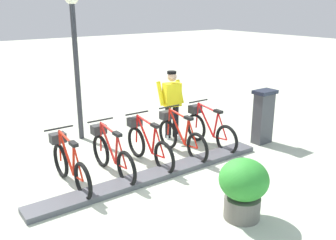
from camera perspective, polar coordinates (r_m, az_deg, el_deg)
The scene contains 11 objects.
ground_plane at distance 7.26m, azimuth -1.83°, elevation -8.68°, with size 60.00×60.00×0.00m, color #AAAF9A.
dock_rail_base at distance 7.23m, azimuth -1.84°, elevation -8.32°, with size 0.44×5.00×0.10m, color #47474C.
payment_kiosk at distance 9.03m, azimuth 14.31°, elevation 0.63°, with size 0.36×0.52×1.28m.
bike_docked_0 at distance 8.64m, azimuth 6.22°, elevation -1.32°, with size 1.72×0.54×1.02m.
bike_docked_1 at distance 8.13m, azimuth 1.82°, elevation -2.45°, with size 1.72×0.54×1.02m.
bike_docked_2 at distance 7.67m, azimuth -3.14°, elevation -3.70°, with size 1.72×0.54×1.02m.
bike_docked_3 at distance 7.29m, azimuth -8.70°, elevation -5.07°, with size 1.72×0.54×1.02m.
bike_docked_4 at distance 6.98m, azimuth -14.84°, elevation -6.52°, with size 1.72×0.54×1.02m.
worker_near_rack at distance 9.00m, azimuth 0.59°, elevation 2.73°, with size 0.53×0.67×1.66m.
lamp_post at distance 8.97m, azimuth -14.04°, elevation 11.34°, with size 0.32×0.32×3.48m.
planter_bush at distance 5.86m, azimuth 11.43°, elevation -9.85°, with size 0.76×0.76×0.97m.
Camera 1 is at (-5.39, 3.66, 3.19)m, focal length 39.93 mm.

